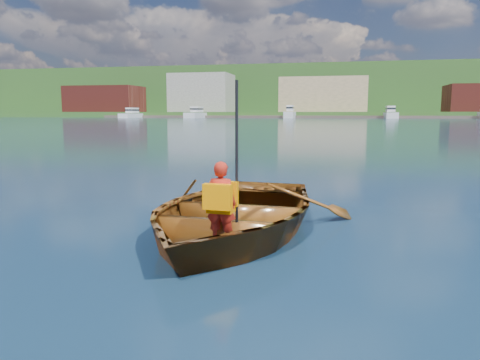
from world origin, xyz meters
TOP-DOWN VIEW (x-y plane):
  - ground at (0.00, 0.00)m, footprint 600.00×600.00m
  - rowboat at (0.51, -0.23)m, footprint 3.44×4.59m
  - child_paddler at (0.59, -1.13)m, footprint 0.38×0.36m
  - shoreline at (0.00, 236.61)m, footprint 400.00×140.00m
  - dock at (-2.12, 148.00)m, footprint 160.04×10.15m
  - waterfront_buildings at (-7.74, 165.00)m, footprint 202.00×16.00m
  - marina_yachts at (-5.18, 143.32)m, footprint 140.00×13.76m
  - hillside_trees at (-14.30, 240.22)m, footprint 316.94×75.05m

SIDE VIEW (x-z plane):
  - ground at x=0.00m, z-range 0.00..0.00m
  - rowboat at x=0.51m, z-range -0.15..0.75m
  - dock at x=-2.12m, z-range 0.00..0.80m
  - child_paddler at x=0.59m, z-range -0.34..1.60m
  - marina_yachts at x=-5.18m, z-range -0.82..3.60m
  - waterfront_buildings at x=-7.74m, z-range 0.74..14.74m
  - shoreline at x=0.00m, z-range -0.68..21.32m
  - hillside_trees at x=-14.30m, z-range 7.18..29.83m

